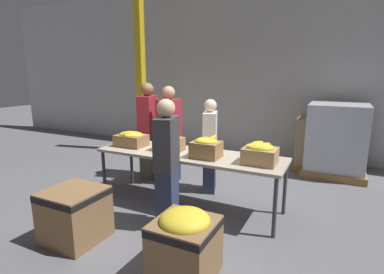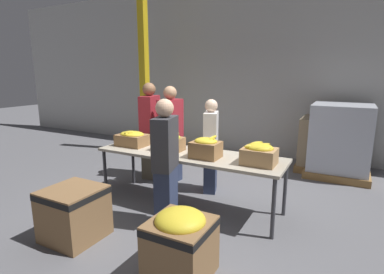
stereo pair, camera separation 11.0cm
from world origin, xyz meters
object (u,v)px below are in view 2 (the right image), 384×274
(volunteer_1, at_px, (166,166))
(donation_bin_1, at_px, (180,241))
(volunteer_0, at_px, (171,135))
(support_pillar, at_px, (144,69))
(banana_box_1, at_px, (169,142))
(volunteer_3, at_px, (150,131))
(banana_box_3, at_px, (259,154))
(pallet_stack_0, at_px, (340,141))
(donation_bin_0, at_px, (74,211))
(banana_box_2, at_px, (206,147))
(volunteer_2, at_px, (211,147))
(pallet_stack_1, at_px, (324,145))
(banana_box_0, at_px, (132,138))
(sorting_table, at_px, (189,157))

(volunteer_1, height_order, donation_bin_1, volunteer_1)
(volunteer_0, height_order, support_pillar, support_pillar)
(banana_box_1, height_order, volunteer_3, volunteer_3)
(volunteer_0, bearing_deg, banana_box_1, 38.08)
(banana_box_3, distance_m, pallet_stack_0, 2.74)
(support_pillar, bearing_deg, volunteer_0, -42.63)
(volunteer_0, height_order, donation_bin_0, volunteer_0)
(banana_box_2, distance_m, support_pillar, 3.81)
(banana_box_1, bearing_deg, volunteer_0, 120.54)
(support_pillar, xyz_separation_m, pallet_stack_0, (4.32, 0.24, -1.33))
(volunteer_3, relative_size, donation_bin_0, 2.81)
(banana_box_2, distance_m, donation_bin_1, 1.48)
(volunteer_2, bearing_deg, volunteer_0, -113.85)
(volunteer_0, bearing_deg, banana_box_2, 59.79)
(banana_box_3, xyz_separation_m, donation_bin_1, (-0.36, -1.35, -0.58))
(volunteer_3, xyz_separation_m, pallet_stack_1, (2.82, 1.95, -0.35))
(banana_box_0, xyz_separation_m, donation_bin_0, (0.22, -1.38, -0.59))
(support_pillar, bearing_deg, volunteer_2, -33.20)
(volunteer_2, distance_m, donation_bin_0, 2.26)
(pallet_stack_0, bearing_deg, volunteer_0, -145.45)
(banana_box_2, distance_m, volunteer_3, 1.79)
(banana_box_2, distance_m, volunteer_2, 0.82)
(banana_box_2, relative_size, volunteer_2, 0.25)
(banana_box_1, bearing_deg, sorting_table, -0.10)
(banana_box_3, distance_m, volunteer_1, 1.17)
(pallet_stack_0, bearing_deg, volunteer_3, -150.53)
(banana_box_2, distance_m, pallet_stack_1, 3.14)
(donation_bin_1, bearing_deg, sorting_table, 115.53)
(sorting_table, bearing_deg, banana_box_0, -178.46)
(pallet_stack_0, bearing_deg, volunteer_2, -134.00)
(banana_box_3, distance_m, pallet_stack_1, 2.88)
(banana_box_3, relative_size, support_pillar, 0.10)
(donation_bin_1, bearing_deg, pallet_stack_1, 77.54)
(sorting_table, distance_m, pallet_stack_0, 3.15)
(volunteer_2, xyz_separation_m, donation_bin_0, (-0.82, -2.07, -0.42))
(banana_box_0, xyz_separation_m, banana_box_1, (0.67, 0.03, 0.01))
(banana_box_0, distance_m, banana_box_3, 2.02)
(banana_box_2, relative_size, donation_bin_0, 0.61)
(donation_bin_0, height_order, pallet_stack_0, pallet_stack_0)
(donation_bin_0, height_order, donation_bin_1, donation_bin_1)
(banana_box_1, distance_m, support_pillar, 3.31)
(banana_box_2, height_order, banana_box_3, banana_box_2)
(banana_box_2, bearing_deg, donation_bin_1, -74.64)
(volunteer_0, bearing_deg, volunteer_3, -89.03)
(banana_box_1, distance_m, donation_bin_0, 1.59)
(volunteer_1, height_order, volunteer_2, volunteer_1)
(banana_box_0, relative_size, banana_box_1, 1.14)
(banana_box_3, xyz_separation_m, pallet_stack_1, (0.56, 2.79, -0.42))
(banana_box_3, relative_size, volunteer_2, 0.27)
(volunteer_0, bearing_deg, pallet_stack_0, 132.09)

